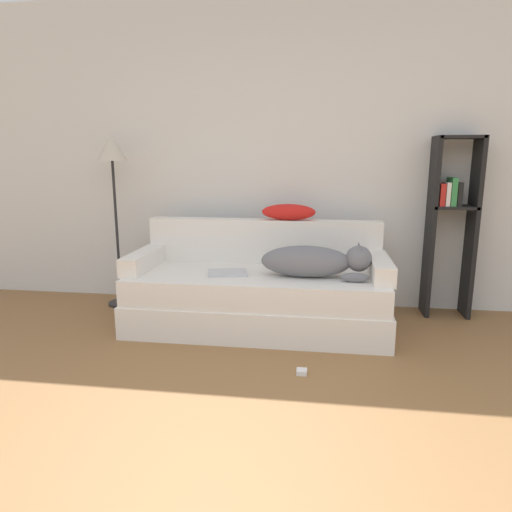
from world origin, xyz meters
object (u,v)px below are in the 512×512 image
object	(u,v)px
bookshelf	(451,217)
power_adapter	(302,372)
floor_lamp	(112,163)
throw_pillow	(289,212)
dog	(315,261)
laptop	(227,273)
couch	(258,300)

from	to	relation	value
bookshelf	power_adapter	xyz separation A→B (m)	(-1.17, -1.31, -0.84)
floor_lamp	throw_pillow	bearing A→B (deg)	-0.81
power_adapter	dog	bearing A→B (deg)	85.13
dog	floor_lamp	world-z (taller)	floor_lamp
floor_lamp	power_adapter	xyz separation A→B (m)	(1.72, -1.16, -1.27)
floor_lamp	laptop	bearing A→B (deg)	-23.00
throw_pillow	power_adapter	bearing A→B (deg)	-81.18
laptop	floor_lamp	world-z (taller)	floor_lamp
couch	throw_pillow	bearing A→B (deg)	59.67
couch	dog	distance (m)	0.58
dog	couch	bearing A→B (deg)	167.99
bookshelf	power_adapter	bearing A→B (deg)	-131.78
dog	laptop	world-z (taller)	dog
bookshelf	dog	bearing A→B (deg)	-150.83
dog	laptop	xyz separation A→B (m)	(-0.67, 0.01, -0.12)
couch	dog	xyz separation A→B (m)	(0.45, -0.10, 0.35)
dog	bookshelf	bearing A→B (deg)	29.17
laptop	bookshelf	xyz separation A→B (m)	(1.78, 0.61, 0.39)
laptop	power_adapter	xyz separation A→B (m)	(0.61, -0.70, -0.45)
bookshelf	power_adapter	size ratio (longest dim) A/B	22.94
bookshelf	floor_lamp	world-z (taller)	floor_lamp
dog	bookshelf	xyz separation A→B (m)	(1.11, 0.62, 0.28)
couch	laptop	xyz separation A→B (m)	(-0.22, -0.09, 0.24)
couch	power_adapter	xyz separation A→B (m)	(0.39, -0.78, -0.21)
power_adapter	throw_pillow	bearing A→B (deg)	98.82
floor_lamp	power_adapter	world-z (taller)	floor_lamp
power_adapter	couch	bearing A→B (deg)	116.38
throw_pillow	dog	bearing A→B (deg)	-62.62
dog	throw_pillow	world-z (taller)	throw_pillow
dog	power_adapter	bearing A→B (deg)	-94.87
dog	throw_pillow	size ratio (longest dim) A/B	1.82
bookshelf	floor_lamp	distance (m)	2.92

